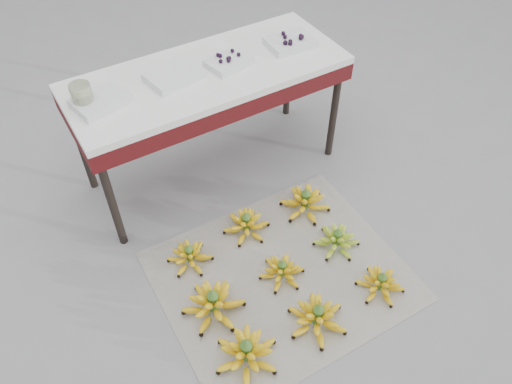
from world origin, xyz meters
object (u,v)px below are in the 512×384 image
vendor_table (208,84)px  tray_far_left (101,101)px  tray_far_right (290,42)px  bunch_front_center (317,318)px  bunch_mid_right (337,240)px  bunch_back_left (190,256)px  bunch_back_right (305,202)px  glass_jar (82,96)px  bunch_front_left (246,353)px  bunch_front_right (380,284)px  newspaper_mat (282,276)px  bunch_back_center (246,225)px  tray_left (173,76)px  tray_right (229,62)px  bunch_mid_left (213,304)px  bunch_mid_center (282,271)px

vendor_table → tray_far_left: (-0.59, 0.00, 0.11)m
vendor_table → tray_far_right: tray_far_right is taller
bunch_front_center → bunch_mid_right: size_ratio=1.21×
bunch_mid_right → bunch_back_left: (-0.74, 0.32, -0.00)m
bunch_back_right → glass_jar: glass_jar is taller
bunch_front_left → bunch_front_center: bearing=1.2°
bunch_front_right → vendor_table: (-0.31, 1.24, 0.59)m
bunch_back_right → vendor_table: 0.88m
newspaper_mat → bunch_mid_right: size_ratio=4.31×
glass_jar → vendor_table: bearing=-1.9°
bunch_front_left → bunch_front_right: (0.78, -0.03, -0.01)m
bunch_front_right → bunch_back_center: size_ratio=0.84×
bunch_mid_right → glass_jar: (-0.95, 0.92, 0.74)m
bunch_mid_right → bunch_back_center: (-0.37, 0.35, 0.00)m
bunch_front_left → tray_left: (0.29, 1.23, 0.69)m
vendor_table → bunch_back_center: bearing=-99.1°
bunch_back_right → tray_left: tray_left is taller
bunch_front_left → bunch_back_left: bearing=92.6°
bunch_front_left → tray_right: tray_right is taller
bunch_mid_left → bunch_back_left: bearing=70.2°
tray_far_right → newspaper_mat: bearing=-124.2°
bunch_front_left → bunch_back_right: (0.77, 0.63, -0.00)m
bunch_mid_left → bunch_mid_center: size_ratio=1.20×
bunch_back_right → bunch_back_left: bearing=162.7°
bunch_mid_left → tray_right: size_ratio=1.43×
newspaper_mat → bunch_mid_left: size_ratio=3.32×
bunch_back_left → bunch_back_right: (0.75, -0.01, 0.01)m
bunch_mid_right → tray_far_right: (0.24, 0.88, 0.70)m
bunch_mid_left → tray_far_left: tray_far_left is taller
newspaper_mat → tray_far_right: size_ratio=4.63×
bunch_back_left → tray_far_right: (0.98, 0.56, 0.70)m
bunch_front_right → bunch_mid_left: size_ratio=0.76×
bunch_mid_center → tray_left: size_ratio=1.04×
vendor_table → bunch_front_right: bearing=-76.2°
bunch_mid_left → tray_far_left: size_ratio=1.25×
bunch_front_left → tray_right: bearing=67.7°
vendor_table → glass_jar: glass_jar is taller
bunch_mid_right → bunch_front_left: bearing=-167.3°
tray_far_right → bunch_mid_right: bearing=-105.2°
bunch_mid_left → bunch_front_center: bearing=-53.8°
bunch_mid_right → tray_left: size_ratio=0.96×
bunch_back_center → bunch_front_right: bearing=-37.3°
bunch_front_center → tray_right: (0.22, 1.22, 0.69)m
bunch_front_right → bunch_mid_left: (-0.79, 0.33, 0.01)m
bunch_front_right → vendor_table: 1.41m
bunch_front_right → bunch_back_right: bunch_back_right is taller
tray_right → glass_jar: 0.79m
bunch_back_right → bunch_mid_center: bearing=-155.7°
newspaper_mat → tray_far_right: 1.32m
bunch_back_right → tray_right: (-0.16, 0.57, 0.69)m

